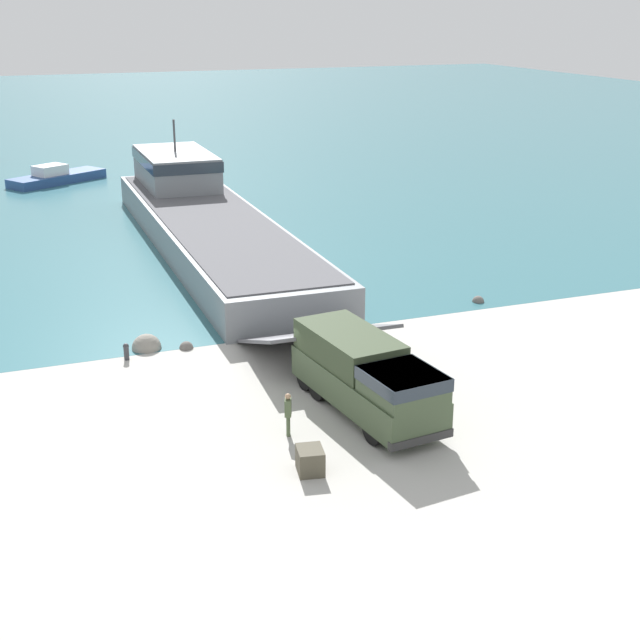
% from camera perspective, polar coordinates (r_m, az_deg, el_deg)
% --- Properties ---
extents(ground_plane, '(240.00, 240.00, 0.00)m').
position_cam_1_polar(ground_plane, '(38.56, -2.11, -3.62)').
color(ground_plane, '#B7B5AD').
extents(water_surface, '(240.00, 180.00, 0.01)m').
position_cam_1_polar(water_surface, '(129.79, -16.14, 12.10)').
color(water_surface, '#336B75').
rests_on(water_surface, ground_plane).
extents(landing_craft, '(7.71, 40.02, 7.06)m').
position_cam_1_polar(landing_craft, '(61.06, -7.42, 6.60)').
color(landing_craft, gray).
rests_on(landing_craft, ground_plane).
extents(military_truck, '(3.54, 8.24, 2.91)m').
position_cam_1_polar(military_truck, '(34.66, 3.02, -3.54)').
color(military_truck, '#3D4C33').
rests_on(military_truck, ground_plane).
extents(soldier_on_ramp, '(0.39, 0.50, 1.69)m').
position_cam_1_polar(soldier_on_ramp, '(33.09, -2.06, -5.86)').
color(soldier_on_ramp, '#475638').
rests_on(soldier_on_ramp, ground_plane).
extents(moored_boat_a, '(9.04, 6.97, 1.69)m').
position_cam_1_polar(moored_boat_a, '(84.32, -16.55, 8.78)').
color(moored_boat_a, navy).
rests_on(moored_boat_a, ground_plane).
extents(mooring_bollard, '(0.27, 0.27, 0.78)m').
position_cam_1_polar(mooring_bollard, '(41.09, -12.30, -1.94)').
color(mooring_bollard, '#333338').
rests_on(mooring_bollard, ground_plane).
extents(cargo_crate, '(1.06, 1.20, 0.88)m').
position_cam_1_polar(cargo_crate, '(30.85, -0.63, -8.97)').
color(cargo_crate, '#4C4738').
rests_on(cargo_crate, ground_plane).
extents(shoreline_rock_a, '(0.66, 0.66, 0.66)m').
position_cam_1_polar(shoreline_rock_a, '(42.09, -8.55, -1.80)').
color(shoreline_rock_a, '#66605B').
rests_on(shoreline_rock_a, ground_plane).
extents(shoreline_rock_b, '(0.65, 0.65, 0.65)m').
position_cam_1_polar(shoreline_rock_b, '(48.86, 10.08, 1.16)').
color(shoreline_rock_b, '#66605B').
rests_on(shoreline_rock_b, ground_plane).
extents(shoreline_rock_c, '(1.38, 1.38, 1.38)m').
position_cam_1_polar(shoreline_rock_c, '(42.38, -11.03, -1.80)').
color(shoreline_rock_c, gray).
rests_on(shoreline_rock_c, ground_plane).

